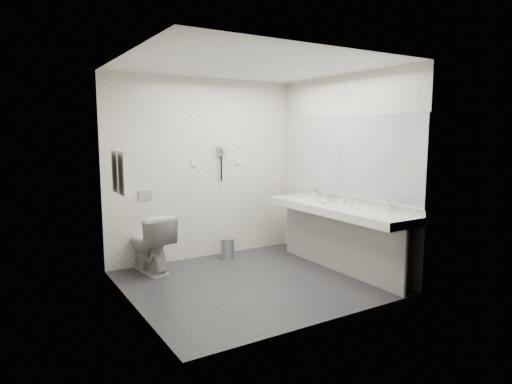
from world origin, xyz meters
TOP-DOWN VIEW (x-y plane):
  - floor at (0.00, 0.00)m, footprint 2.80×2.80m
  - ceiling at (0.00, 0.00)m, footprint 2.80×2.80m
  - wall_back at (0.00, 1.30)m, footprint 2.80×0.00m
  - wall_front at (0.00, -1.30)m, footprint 2.80×0.00m
  - wall_left at (-1.40, 0.00)m, footprint 0.00×2.60m
  - wall_right at (1.40, 0.00)m, footprint 0.00×2.60m
  - vanity_counter at (1.12, -0.20)m, footprint 0.55×2.20m
  - vanity_panel at (1.15, -0.20)m, footprint 0.03×2.15m
  - vanity_post_near at (1.18, -1.24)m, footprint 0.06×0.06m
  - vanity_post_far at (1.18, 0.84)m, footprint 0.06×0.06m
  - mirror at (1.39, -0.20)m, footprint 0.02×2.20m
  - basin_near at (1.12, -0.85)m, footprint 0.40×0.31m
  - basin_far at (1.12, 0.45)m, footprint 0.40×0.31m
  - faucet_near at (1.32, -0.85)m, footprint 0.04×0.04m
  - faucet_far at (1.32, 0.45)m, footprint 0.04×0.04m
  - soap_bottle_a at (1.27, -0.15)m, footprint 0.05×0.05m
  - soap_bottle_b at (1.08, -0.01)m, footprint 0.09×0.09m
  - soap_bottle_c at (1.26, -0.32)m, footprint 0.05×0.05m
  - glass_left at (1.26, 0.08)m, footprint 0.06×0.06m
  - glass_right at (1.29, 0.14)m, footprint 0.06×0.06m
  - toilet at (-0.90, 1.01)m, footprint 0.52×0.79m
  - flush_plate at (-0.85, 1.29)m, footprint 0.18×0.02m
  - pedal_bin at (0.21, 1.02)m, footprint 0.25×0.25m
  - bin_lid at (0.21, 1.02)m, footprint 0.20×0.20m
  - towel_rail at (-1.35, 0.55)m, footprint 0.02×0.62m
  - towel_near at (-1.34, 0.41)m, footprint 0.07×0.24m
  - towel_far at (-1.34, 0.69)m, footprint 0.07×0.24m
  - dryer_cradle at (0.25, 1.27)m, footprint 0.10×0.04m
  - dryer_barrel at (0.25, 1.20)m, footprint 0.08×0.14m
  - dryer_cord at (0.25, 1.26)m, footprint 0.02×0.02m
  - switch_plate_a at (-0.15, 1.29)m, footprint 0.09×0.02m
  - switch_plate_b at (0.55, 1.29)m, footprint 0.09×0.02m

SIDE VIEW (x-z plane):
  - floor at x=0.00m, z-range 0.00..0.00m
  - pedal_bin at x=0.21m, z-range 0.00..0.28m
  - bin_lid at x=0.21m, z-range 0.28..0.29m
  - toilet at x=-0.90m, z-range 0.00..0.75m
  - vanity_panel at x=1.15m, z-range 0.00..0.75m
  - vanity_post_near at x=1.18m, z-range 0.00..0.75m
  - vanity_post_far at x=1.18m, z-range 0.00..0.75m
  - vanity_counter at x=1.12m, z-range 0.75..0.85m
  - basin_near at x=1.12m, z-range 0.81..0.86m
  - basin_far at x=1.12m, z-range 0.81..0.86m
  - soap_bottle_b at x=1.08m, z-range 0.85..0.94m
  - glass_left at x=1.26m, z-range 0.85..0.95m
  - glass_right at x=1.29m, z-range 0.85..0.96m
  - soap_bottle_a at x=1.27m, z-range 0.85..0.96m
  - soap_bottle_c at x=1.26m, z-range 0.85..0.97m
  - faucet_near at x=1.32m, z-range 0.85..1.00m
  - faucet_far at x=1.32m, z-range 0.85..1.00m
  - flush_plate at x=-0.85m, z-range 0.89..1.01m
  - wall_back at x=0.00m, z-range -0.15..2.65m
  - wall_front at x=0.00m, z-range -0.15..2.65m
  - wall_left at x=-1.40m, z-range -0.05..2.55m
  - wall_right at x=1.40m, z-range -0.05..2.55m
  - dryer_cord at x=0.25m, z-range 1.07..1.43m
  - towel_near at x=-1.34m, z-range 1.09..1.57m
  - towel_far at x=-1.34m, z-range 1.09..1.57m
  - switch_plate_a at x=-0.15m, z-range 1.31..1.40m
  - switch_plate_b at x=0.55m, z-range 1.31..1.40m
  - mirror at x=1.39m, z-range 0.92..1.98m
  - dryer_cradle at x=0.25m, z-range 1.43..1.57m
  - dryer_barrel at x=0.25m, z-range 1.49..1.57m
  - towel_rail at x=-1.35m, z-range 1.54..1.56m
  - ceiling at x=0.00m, z-range 2.50..2.50m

